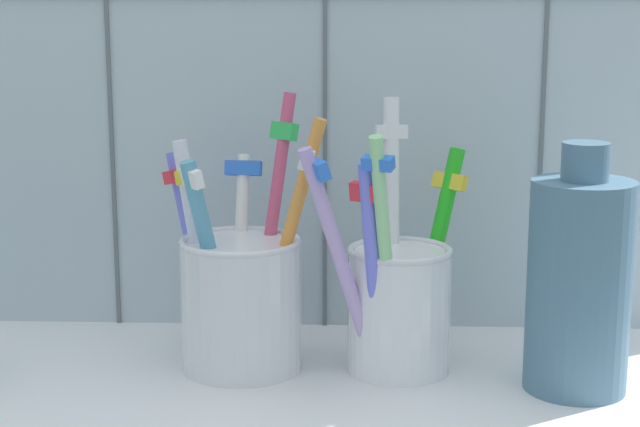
# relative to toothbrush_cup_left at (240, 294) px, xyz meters

# --- Properties ---
(counter_slab) EXTENTS (0.64, 0.22, 0.02)m
(counter_slab) POSITION_rel_toothbrush_cup_left_xyz_m (0.05, -0.02, -0.06)
(counter_slab) COLOR silver
(counter_slab) RESTS_ON ground
(tile_wall_back) EXTENTS (0.64, 0.02, 0.45)m
(tile_wall_back) POSITION_rel_toothbrush_cup_left_xyz_m (0.05, 0.10, 0.15)
(tile_wall_back) COLOR #B2C1CC
(tile_wall_back) RESTS_ON ground
(toothbrush_cup_left) EXTENTS (0.11, 0.09, 0.19)m
(toothbrush_cup_left) POSITION_rel_toothbrush_cup_left_xyz_m (0.00, 0.00, 0.00)
(toothbrush_cup_left) COLOR silver
(toothbrush_cup_left) RESTS_ON counter_slab
(toothbrush_cup_right) EXTENTS (0.12, 0.11, 0.18)m
(toothbrush_cup_right) POSITION_rel_toothbrush_cup_left_xyz_m (0.11, -0.00, -0.00)
(toothbrush_cup_right) COLOR white
(toothbrush_cup_right) RESTS_ON counter_slab
(ceramic_vase) EXTENTS (0.07, 0.07, 0.16)m
(ceramic_vase) POSITION_rel_toothbrush_cup_left_xyz_m (0.22, -0.03, 0.02)
(ceramic_vase) COLOR slate
(ceramic_vase) RESTS_ON counter_slab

